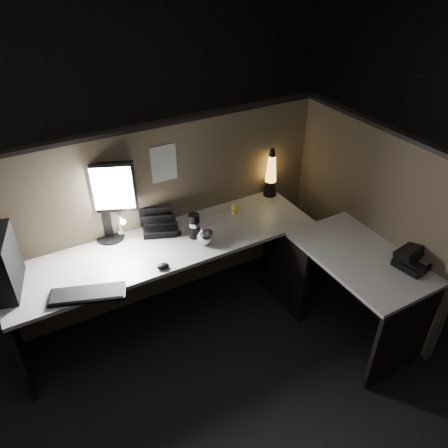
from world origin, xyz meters
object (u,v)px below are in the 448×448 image
pc_tower (0,264)px  monitor (103,194)px  desk_phone (413,258)px  lava_lamp (271,176)px  keyboard (88,294)px

pc_tower → monitor: 0.80m
monitor → desk_phone: size_ratio=2.26×
lava_lamp → desk_phone: lava_lamp is taller
pc_tower → desk_phone: size_ratio=1.50×
pc_tower → lava_lamp: lava_lamp is taller
desk_phone → lava_lamp: bearing=94.7°
monitor → lava_lamp: size_ratio=1.41×
keyboard → desk_phone: desk_phone is taller
pc_tower → monitor: size_ratio=0.66×
monitor → keyboard: bearing=-96.8°
keyboard → desk_phone: 2.17m
lava_lamp → desk_phone: (0.31, -1.27, -0.13)m
monitor → pc_tower: bearing=-139.7°
pc_tower → lava_lamp: bearing=18.5°
monitor → lava_lamp: 1.41m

